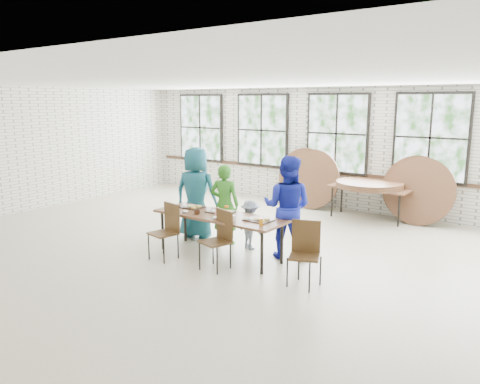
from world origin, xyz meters
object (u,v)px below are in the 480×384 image
object	(u,v)px
storage_table	(369,190)
chair_near_left	(168,226)
chair_near_right	(220,235)
dining_table	(219,218)

from	to	relation	value
storage_table	chair_near_left	bearing A→B (deg)	-108.94
chair_near_right	storage_table	bearing A→B (deg)	97.50
chair_near_left	storage_table	bearing A→B (deg)	80.04
chair_near_left	storage_table	size ratio (longest dim) A/B	0.52
dining_table	chair_near_right	world-z (taller)	chair_near_right
chair_near_left	chair_near_right	world-z (taller)	same
dining_table	chair_near_right	xyz separation A→B (m)	(0.38, -0.46, -0.13)
dining_table	chair_near_left	distance (m)	0.89
chair_near_left	dining_table	bearing A→B (deg)	52.97
chair_near_right	storage_table	world-z (taller)	chair_near_right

